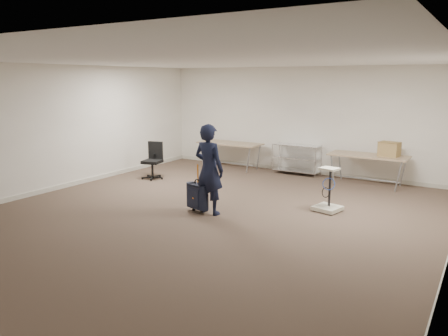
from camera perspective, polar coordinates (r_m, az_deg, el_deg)
The scene contains 10 objects.
ground at distance 8.14m, azimuth -2.09°, elevation -6.19°, with size 9.00×9.00×0.00m, color #4D392E.
room_shell at distance 9.25m, azimuth 2.68°, elevation -3.68°, with size 8.00×9.00×9.00m.
folding_table_left at distance 12.24m, azimuth 0.79°, elevation 3.09°, with size 1.80×0.75×0.73m.
folding_table_right at distance 10.81m, azimuth 18.33°, elevation 1.37°, with size 1.80×0.75×0.73m.
wire_shelf at distance 11.66m, azimuth 9.46°, elevation 1.32°, with size 1.22×0.47×0.80m.
person at distance 8.05m, azimuth -1.98°, elevation -0.18°, with size 0.62×0.40×1.69m, color black.
suitcase at distance 8.25m, azimuth -3.49°, elevation -3.69°, with size 0.37×0.26×0.92m.
office_chair at distance 11.19m, azimuth -9.25°, elevation 0.06°, with size 0.56×0.56×0.92m.
equipment_cart at distance 8.56m, azimuth 13.42°, elevation -4.06°, with size 0.55×0.55×0.85m.
cardboard_box at distance 10.76m, azimuth 20.79°, elevation 2.33°, with size 0.44×0.33×0.33m, color #8C5C41.
Camera 1 is at (4.33, -6.43, 2.48)m, focal length 35.00 mm.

